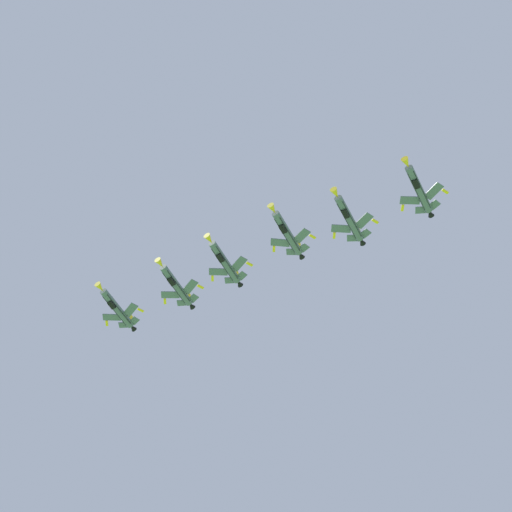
# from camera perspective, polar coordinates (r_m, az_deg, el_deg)

# --- Properties ---
(fighter_jet_lead) EXTENTS (12.08, 13.38, 4.35)m
(fighter_jet_lead) POSITION_cam_1_polar(r_m,az_deg,el_deg) (179.81, 10.85, 4.49)
(fighter_jet_lead) COLOR #4C5666
(fighter_jet_left_wing) EXTENTS (12.07, 13.38, 4.37)m
(fighter_jet_left_wing) POSITION_cam_1_polar(r_m,az_deg,el_deg) (180.73, 6.25, 2.58)
(fighter_jet_left_wing) COLOR #4C5666
(fighter_jet_right_wing) EXTENTS (12.05, 13.38, 4.38)m
(fighter_jet_right_wing) POSITION_cam_1_polar(r_m,az_deg,el_deg) (184.99, 2.09, 1.60)
(fighter_jet_right_wing) COLOR #4C5666
(fighter_jet_left_outer) EXTENTS (12.08, 13.38, 4.35)m
(fighter_jet_left_outer) POSITION_cam_1_polar(r_m,az_deg,el_deg) (188.90, -2.14, -0.36)
(fighter_jet_left_outer) COLOR #4C5666
(fighter_jet_right_outer) EXTENTS (12.09, 13.38, 4.34)m
(fighter_jet_right_outer) POSITION_cam_1_polar(r_m,az_deg,el_deg) (194.05, -5.41, -1.92)
(fighter_jet_right_outer) COLOR #4C5666
(fighter_jet_trail_slot) EXTENTS (12.08, 13.38, 4.35)m
(fighter_jet_trail_slot) POSITION_cam_1_polar(r_m,az_deg,el_deg) (201.26, -9.35, -3.44)
(fighter_jet_trail_slot) COLOR #4C5666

